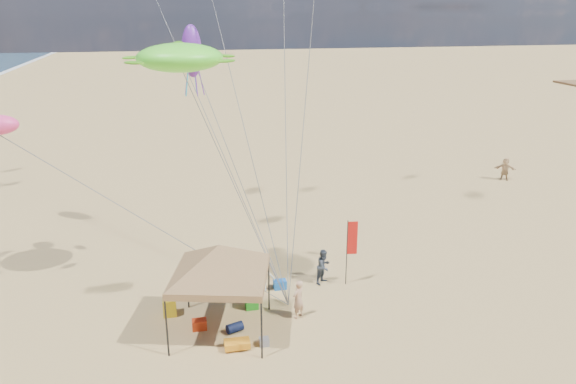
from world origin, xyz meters
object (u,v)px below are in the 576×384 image
Objects in this scene: chair_yellow at (170,307)px; person_near_a at (298,299)px; feather_flag at (351,242)px; cooler_blue at (280,284)px; canopy_tent at (219,248)px; chair_green at (252,300)px; person_far_c at (505,169)px; cooler_red at (199,324)px; person_near_c at (263,274)px; person_near_b at (324,266)px; beach_cart at (237,344)px.

chair_yellow is 5.04m from person_near_a.
feather_flag is 3.54m from cooler_blue.
person_near_a is (2.96, 0.36, -2.57)m from canopy_tent.
person_far_c is (19.65, 13.50, 0.44)m from chair_green.
chair_green and chair_yellow have the same top height.
cooler_red is at bearing -48.97° from chair_yellow.
chair_yellow is at bearing 31.82° from person_near_c.
feather_flag is at bearing -57.85° from person_near_b.
canopy_tent is 2.13× the size of feather_flag.
person_near_a is at bearing -32.87° from chair_green.
person_far_c is (20.95, 14.94, -2.56)m from canopy_tent.
feather_flag is 4.25× the size of chair_yellow.
cooler_red is at bearing 128.66° from beach_cart.
person_far_c reaches higher than person_near_b.
chair_green is (-1.40, -1.32, 0.16)m from cooler_blue.
feather_flag is 19.65m from person_far_c.
person_far_c is at bearing 34.50° from chair_green.
cooler_red reaches higher than beach_cart.
cooler_red and cooler_blue have the same top height.
cooler_blue is at bearing -115.30° from person_far_c.
person_near_b reaches higher than chair_green.
cooler_blue is at bearing 60.16° from beach_cart.
canopy_tent is 11.76× the size of cooler_red.
chair_yellow is at bearing -172.41° from feather_flag.
canopy_tent is 5.00m from cooler_blue.
chair_green is 0.78× the size of beach_cart.
cooler_red is (-6.58, -2.26, -1.80)m from feather_flag.
canopy_tent is at bearing -134.41° from cooler_blue.
person_far_c is (22.86, 13.41, 0.44)m from chair_yellow.
canopy_tent is 11.76× the size of cooler_blue.
chair_green is (1.30, 1.44, -3.01)m from canopy_tent.
canopy_tent reaches higher than person_near_c.
chair_green is at bearing -136.71° from cooler_blue.
chair_green is 3.70m from person_near_b.
feather_flag is 6.80m from beach_cart.
cooler_blue is at bearing -123.65° from person_near_a.
canopy_tent is 4.00× the size of person_far_c.
person_near_c is at bearing -177.87° from cooler_blue.
canopy_tent reaches higher than feather_flag.
person_near_a is at bearing -110.01° from person_far_c.
person_near_c is at bearing 17.10° from chair_yellow.
canopy_tent is 25.86m from person_far_c.
feather_flag reaches higher than person_near_c.
person_near_a is at bearing 1.08° from cooler_red.
person_near_a is 2.57m from person_near_c.
person_far_c reaches higher than chair_yellow.
person_far_c is (18.97, 12.21, 0.03)m from person_near_c.
feather_flag is 3.31× the size of beach_cart.
cooler_red is 1.98m from beach_cart.
feather_flag is at bearing 35.50° from beach_cart.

